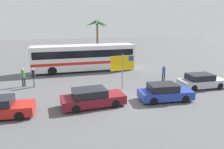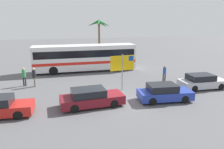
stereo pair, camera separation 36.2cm
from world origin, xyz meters
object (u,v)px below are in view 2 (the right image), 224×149
car_maroon (91,98)px  pedestrian_by_bus (164,72)px  pedestrian_near_sign (24,75)px  car_blue (164,93)px  car_silver (202,82)px  bus_front_coach (85,57)px  pedestrian_crossing_lot (34,76)px  ferry_sign (123,64)px

car_maroon → pedestrian_by_bus: pedestrian_by_bus is taller
pedestrian_near_sign → car_blue: bearing=57.5°
car_silver → car_blue: 5.17m
bus_front_coach → pedestrian_crossing_lot: bearing=-136.4°
car_blue → bus_front_coach: bearing=117.1°
car_silver → car_maroon: (-10.43, -1.59, 0.00)m
bus_front_coach → car_maroon: bus_front_coach is taller
car_blue → pedestrian_by_bus: pedestrian_by_bus is taller
ferry_sign → car_silver: bearing=-15.9°
pedestrian_crossing_lot → pedestrian_by_bus: bearing=-17.2°
car_silver → car_blue: same height
pedestrian_crossing_lot → pedestrian_by_bus: size_ratio=1.09×
pedestrian_by_bus → pedestrian_near_sign: pedestrian_near_sign is taller
car_maroon → pedestrian_by_bus: size_ratio=2.80×
car_maroon → pedestrian_by_bus: (8.23, 4.57, 0.34)m
car_blue → ferry_sign: bearing=130.5°
car_silver → car_blue: (-4.80, -1.91, -0.00)m
ferry_sign → pedestrian_near_sign: bearing=153.5°
car_maroon → pedestrian_crossing_lot: pedestrian_crossing_lot is taller
car_maroon → pedestrian_near_sign: bearing=126.1°
ferry_sign → pedestrian_crossing_lot: bearing=154.0°
pedestrian_by_bus → pedestrian_crossing_lot: bearing=108.7°
pedestrian_crossing_lot → ferry_sign: bearing=-32.0°
bus_front_coach → car_blue: 12.39m
car_blue → pedestrian_near_sign: 12.88m
car_maroon → pedestrian_near_sign: 8.36m
car_blue → car_maroon: bearing=-177.9°
bus_front_coach → pedestrian_near_sign: bus_front_coach is taller
ferry_sign → car_maroon: size_ratio=0.69×
car_blue → pedestrian_crossing_lot: size_ratio=2.34×
ferry_sign → car_blue: bearing=-59.7°
bus_front_coach → ferry_sign: size_ratio=3.81×
bus_front_coach → car_silver: bearing=-45.5°
bus_front_coach → pedestrian_by_bus: (7.19, -6.57, -0.81)m
car_blue → pedestrian_near_sign: bearing=153.8°
bus_front_coach → pedestrian_by_bus: bearing=-42.4°
pedestrian_near_sign → car_maroon: bearing=38.8°
car_silver → pedestrian_near_sign: 16.51m
ferry_sign → car_blue: ferry_sign is taller
car_silver → pedestrian_crossing_lot: 15.47m
car_maroon → pedestrian_by_bus: bearing=25.3°
ferry_sign → car_maroon: ferry_sign is taller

